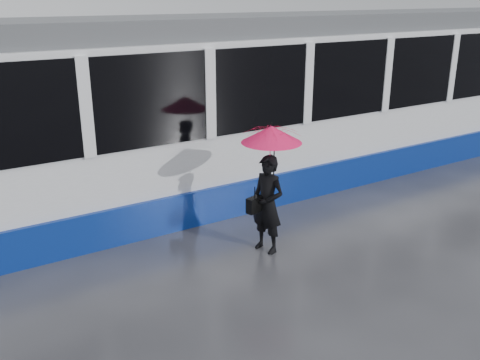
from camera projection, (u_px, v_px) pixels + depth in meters
ground at (202, 265)px, 7.75m from camera, size 90.00×90.00×0.00m
rails at (137, 209)px, 9.74m from camera, size 34.00×1.51×0.02m
tram at (288, 101)px, 10.92m from camera, size 26.00×2.56×3.35m
woman at (267, 204)px, 7.96m from camera, size 0.50×0.63×1.50m
umbrella at (271, 146)px, 7.69m from camera, size 1.10×1.10×1.01m
handbag at (255, 204)px, 7.85m from camera, size 0.29×0.19×0.41m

